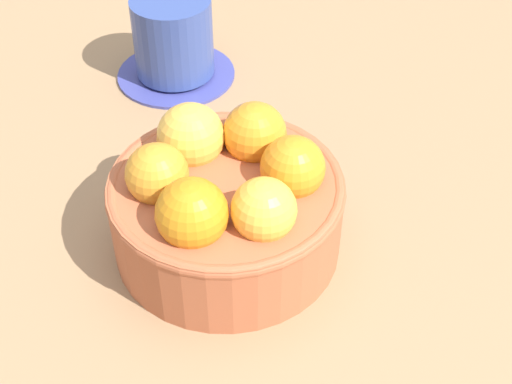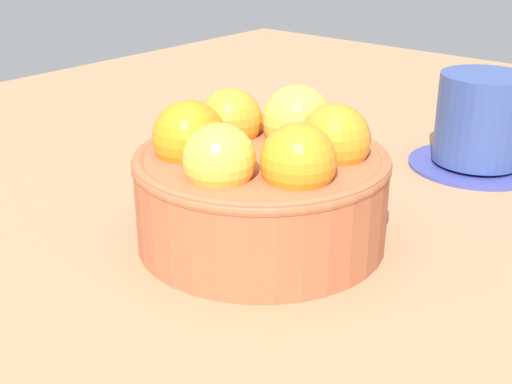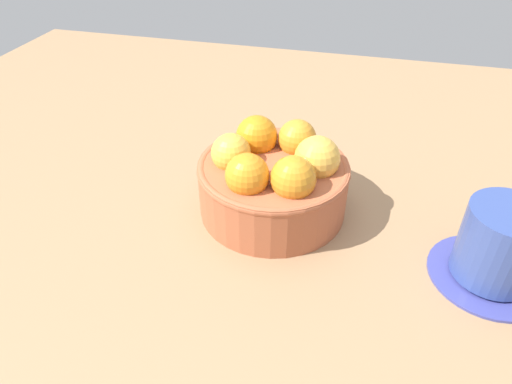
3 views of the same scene
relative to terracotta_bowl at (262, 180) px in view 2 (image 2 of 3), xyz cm
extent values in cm
cube|color=#997551|center=(0.05, 0.01, -6.53)|extent=(130.52, 107.76, 4.30)
cylinder|color=#AD5938|center=(0.05, 0.01, -1.26)|extent=(16.72, 16.72, 6.22)
torus|color=#AD5938|center=(0.05, 0.01, 1.45)|extent=(16.92, 16.92, 1.00)
sphere|color=orange|center=(-2.79, 3.72, 2.92)|extent=(4.72, 4.72, 4.72)
sphere|color=gold|center=(-4.58, -0.60, 2.92)|extent=(5.00, 5.00, 5.00)
sphere|color=orange|center=(-1.74, -4.31, 2.92)|extent=(4.44, 4.44, 4.44)
sphere|color=orange|center=(2.90, -3.70, 2.92)|extent=(4.84, 4.84, 4.84)
sphere|color=#F6B23D|center=(4.69, 0.61, 2.92)|extent=(4.40, 4.40, 4.40)
sphere|color=orange|center=(1.84, 4.32, 2.92)|extent=(4.59, 4.59, 4.59)
cylinder|color=#3C4190|center=(-22.91, 5.19, -4.08)|extent=(11.49, 11.49, 0.60)
cylinder|color=#33478C|center=(-22.91, 5.19, 0.00)|extent=(7.57, 7.57, 7.56)
camera|label=1|loc=(34.98, -15.26, 35.85)|focal=51.35mm
camera|label=2|loc=(32.60, 27.16, 17.12)|focal=48.59mm
camera|label=3|loc=(-8.65, 41.53, 29.35)|focal=32.32mm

